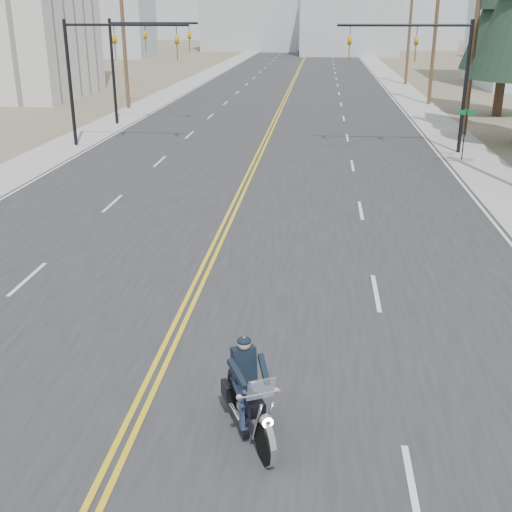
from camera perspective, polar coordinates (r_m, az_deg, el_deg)
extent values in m
cube|color=#303033|center=(74.85, 3.27, 15.08)|extent=(20.00, 200.00, 0.01)
cube|color=#A5A5A0|center=(76.23, -5.71, 15.12)|extent=(3.00, 200.00, 0.01)
cube|color=#A5A5A0|center=(75.22, 12.35, 14.69)|extent=(3.00, 200.00, 0.01)
cylinder|color=black|center=(39.32, -16.19, 14.45)|extent=(0.20, 0.20, 7.00)
cylinder|color=black|center=(38.00, -11.48, 19.50)|extent=(7.00, 0.14, 0.14)
imported|color=#BF8C0C|center=(38.22, -12.47, 18.45)|extent=(0.21, 0.26, 1.30)
imported|color=#BF8C0C|center=(37.32, -7.06, 18.72)|extent=(0.21, 0.26, 1.30)
cylinder|color=black|center=(37.41, 18.10, 13.98)|extent=(0.20, 0.20, 7.00)
cylinder|color=black|center=(36.67, 13.02, 19.36)|extent=(7.00, 0.14, 0.14)
imported|color=#BF8C0C|center=(36.77, 14.07, 18.26)|extent=(0.21, 0.26, 1.30)
imported|color=#BF8C0C|center=(36.47, 8.33, 18.62)|extent=(0.21, 0.26, 1.30)
cylinder|color=black|center=(46.83, -12.57, 15.63)|extent=(0.20, 0.20, 7.00)
cylinder|color=black|center=(45.85, -9.11, 19.77)|extent=(6.00, 0.14, 0.14)
imported|color=#BF8C0C|center=(46.01, -9.83, 18.92)|extent=(0.21, 0.26, 1.30)
imported|color=#BF8C0C|center=(45.33, -5.95, 19.07)|extent=(0.21, 0.26, 1.30)
cylinder|color=black|center=(35.72, 18.02, 10.13)|extent=(0.06, 0.06, 2.60)
cube|color=#0C5926|center=(35.55, 18.23, 12.03)|extent=(0.90, 0.03, 0.25)
cylinder|color=brown|center=(43.44, 18.81, 17.36)|extent=(0.30, 0.30, 11.00)
cylinder|color=brown|center=(58.18, 15.63, 18.50)|extent=(0.30, 0.30, 11.50)
cylinder|color=brown|center=(75.01, 13.48, 18.81)|extent=(0.30, 0.30, 11.00)
cylinder|color=brown|center=(54.80, -11.65, 18.20)|extent=(0.30, 0.30, 10.50)
cube|color=#ADB2B7|center=(129.51, 8.31, 20.35)|extent=(18.00, 14.00, 14.00)
cube|color=#B7BCC6|center=(155.95, 14.57, 19.58)|extent=(14.00, 14.00, 12.00)
cube|color=#ADB2B7|center=(144.62, -16.98, 20.12)|extent=(12.00, 12.00, 16.00)
cylinder|color=#382619|center=(53.08, 20.81, 13.40)|extent=(0.80, 0.80, 3.41)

